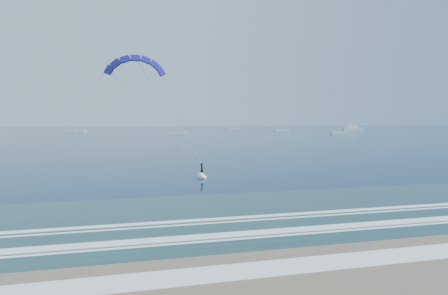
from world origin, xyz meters
The scene contains 8 objects.
ground centered at (0.00, 0.00, 0.00)m, with size 900.00×900.00×0.00m, color #082C48.
kitesurfer_rig centered at (-8.38, 29.26, 8.13)m, with size 13.47×4.94×15.50m.
motor_yacht centered at (139.78, 223.04, 1.62)m, with size 14.91×3.98×6.17m.
sailboat_2 centered at (-38.60, 228.71, 0.70)m, with size 10.63×2.40×14.07m.
sailboat_3 centered at (13.82, 181.81, 0.69)m, with size 8.95×2.40×12.38m.
sailboat_4 centered at (64.71, 261.45, 0.68)m, with size 8.93×2.40×12.11m.
sailboat_5 centered at (85.70, 217.74, 0.69)m, with size 10.06×2.40×13.54m.
sailboat_6 centered at (99.81, 173.22, 0.69)m, with size 9.40×2.40×12.64m.
Camera 1 is at (-13.98, -17.81, 7.12)m, focal length 32.00 mm.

